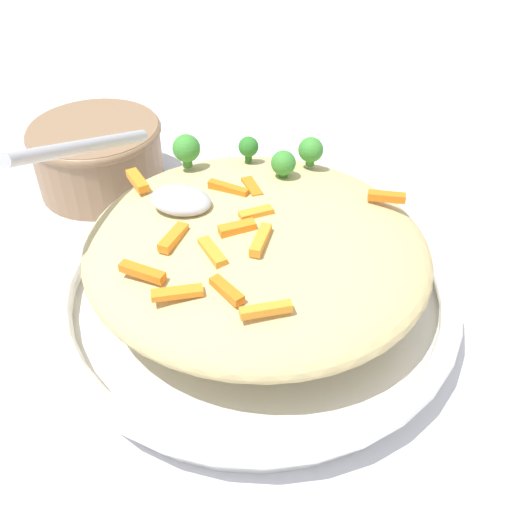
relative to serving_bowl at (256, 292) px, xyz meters
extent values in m
plane|color=silver|center=(0.00, 0.00, -0.02)|extent=(2.40, 2.40, 0.00)
cylinder|color=white|center=(0.00, 0.00, -0.01)|extent=(0.35, 0.35, 0.02)
torus|color=white|center=(0.00, 0.00, 0.01)|extent=(0.38, 0.38, 0.02)
torus|color=black|center=(0.00, 0.00, 0.01)|extent=(0.37, 0.37, 0.00)
ellipsoid|color=#D1BA7A|center=(0.00, 0.00, 0.05)|extent=(0.31, 0.30, 0.07)
cube|color=orange|center=(-0.02, -0.11, 0.09)|extent=(0.04, 0.03, 0.01)
cube|color=orange|center=(0.00, 0.00, 0.09)|extent=(0.03, 0.03, 0.01)
cube|color=orange|center=(0.01, -0.09, 0.09)|extent=(0.03, 0.02, 0.01)
cube|color=orange|center=(0.05, -0.10, 0.09)|extent=(0.04, 0.03, 0.01)
cube|color=orange|center=(0.02, -0.03, 0.09)|extent=(0.01, 0.04, 0.01)
cube|color=orange|center=(-0.02, 0.04, 0.09)|extent=(0.03, 0.03, 0.01)
cube|color=orange|center=(-0.13, 0.02, 0.09)|extent=(0.03, 0.03, 0.01)
cube|color=orange|center=(-0.02, -0.06, 0.09)|extent=(0.03, 0.03, 0.01)
cube|color=orange|center=(-0.06, -0.10, 0.09)|extent=(0.04, 0.01, 0.01)
cube|color=orange|center=(-0.04, 0.03, 0.09)|extent=(0.04, 0.01, 0.01)
cube|color=orange|center=(-0.01, -0.03, 0.09)|extent=(0.03, 0.03, 0.01)
cube|color=orange|center=(0.10, 0.07, 0.09)|extent=(0.03, 0.01, 0.01)
cube|color=orange|center=(-0.05, -0.05, 0.09)|extent=(0.01, 0.04, 0.01)
cylinder|color=#377928|center=(-0.10, 0.06, 0.09)|extent=(0.01, 0.01, 0.01)
sphere|color=#3D8E33|center=(-0.10, 0.06, 0.10)|extent=(0.03, 0.03, 0.03)
cylinder|color=#377928|center=(0.00, 0.07, 0.09)|extent=(0.01, 0.01, 0.01)
sphere|color=#3D8E33|center=(0.00, 0.07, 0.10)|extent=(0.02, 0.02, 0.02)
cylinder|color=#296820|center=(-0.04, 0.09, 0.09)|extent=(0.01, 0.01, 0.01)
sphere|color=#2D7A28|center=(-0.04, 0.09, 0.10)|extent=(0.02, 0.02, 0.02)
cylinder|color=#377928|center=(0.02, 0.11, 0.09)|extent=(0.01, 0.01, 0.01)
sphere|color=#3D8E33|center=(0.02, 0.11, 0.10)|extent=(0.02, 0.02, 0.02)
ellipsoid|color=#B7B7BC|center=(-0.07, -0.01, 0.09)|extent=(0.06, 0.04, 0.02)
cylinder|color=#B7B7BC|center=(-0.16, -0.01, 0.13)|extent=(0.02, 0.19, 0.08)
cylinder|color=#8C6B4C|center=(-0.26, 0.14, 0.02)|extent=(0.15, 0.15, 0.08)
torus|color=#8C6B4C|center=(-0.26, 0.14, 0.05)|extent=(0.16, 0.16, 0.01)
camera|label=1|loc=(0.14, -0.38, 0.38)|focal=40.85mm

